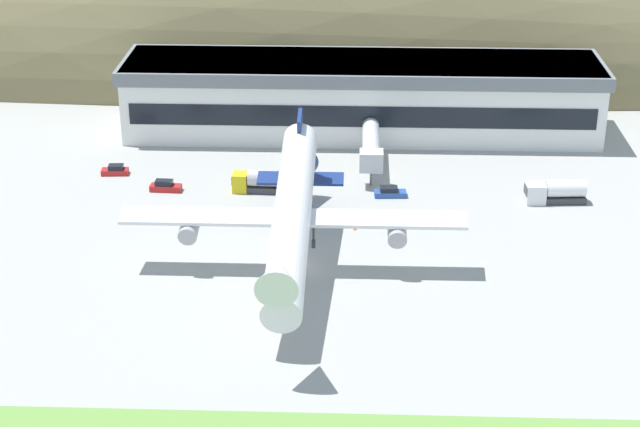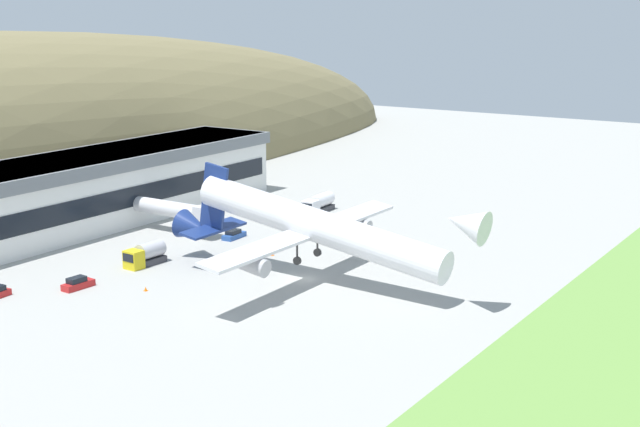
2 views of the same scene
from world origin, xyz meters
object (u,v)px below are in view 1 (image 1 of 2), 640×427
service_car_1 (390,192)px  fuel_truck (556,192)px  service_car_2 (115,170)px  traffic_cone_0 (355,228)px  traffic_cone_1 (186,213)px  terminal_building (362,92)px  cargo_airplane (292,214)px  service_car_0 (165,186)px  jetway_0 (371,146)px  box_truck (256,181)px

service_car_1 → fuel_truck: fuel_truck is taller
service_car_2 → fuel_truck: bearing=-7.1°
traffic_cone_0 → traffic_cone_1: bearing=170.7°
terminal_building → cargo_airplane: bearing=-99.2°
service_car_0 → service_car_1: service_car_0 is taller
service_car_1 → fuel_truck: bearing=-3.1°
service_car_2 → service_car_0: bearing=-34.8°
terminal_building → service_car_0: terminal_building is taller
cargo_airplane → service_car_2: bearing=133.1°
jetway_0 → box_truck: bearing=-153.1°
cargo_airplane → traffic_cone_1: cargo_airplane is taller
jetway_0 → service_car_2: size_ratio=4.06×
jetway_0 → service_car_2: (-37.84, -2.65, -3.38)m
service_car_0 → fuel_truck: fuel_truck is taller
jetway_0 → cargo_airplane: cargo_airplane is taller
jetway_0 → service_car_2: bearing=-176.0°
service_car_1 → traffic_cone_0: service_car_1 is taller
service_car_2 → traffic_cone_0: service_car_2 is taller
cargo_airplane → terminal_building: bearing=80.8°
jetway_0 → service_car_1: bearing=-74.1°
cargo_airplane → traffic_cone_0: bearing=58.7°
service_car_1 → traffic_cone_1: size_ratio=7.90×
box_truck → terminal_building: bearing=59.6°
service_car_2 → traffic_cone_0: bearing=-26.7°
terminal_building → fuel_truck: terminal_building is taller
service_car_2 → cargo_airplane: bearing=-46.9°
terminal_building → jetway_0: bearing=-85.1°
fuel_truck → traffic_cone_0: 29.59m
jetway_0 → traffic_cone_0: jetway_0 is taller
terminal_building → box_truck: terminal_building is taller
fuel_truck → jetway_0: bearing=157.6°
service_car_0 → traffic_cone_0: size_ratio=7.81×
jetway_0 → fuel_truck: size_ratio=1.92×
service_car_1 → traffic_cone_1: (-27.84, -7.46, -0.31)m
service_car_2 → fuel_truck: (63.50, -7.92, 0.97)m
traffic_cone_0 → traffic_cone_1: size_ratio=1.00×
service_car_0 → service_car_2: 10.33m
service_car_1 → traffic_cone_0: bearing=-113.2°
box_truck → jetway_0: bearing=26.9°
service_car_2 → traffic_cone_0: size_ratio=6.98×
service_car_1 → fuel_truck: size_ratio=0.54×
service_car_1 → jetway_0: bearing=105.9°
jetway_0 → cargo_airplane: bearing=-106.3°
terminal_building → traffic_cone_1: terminal_building is taller
box_truck → traffic_cone_1: 12.30m
traffic_cone_0 → traffic_cone_1: same height
fuel_truck → traffic_cone_1: (-50.84, -6.23, -1.30)m
jetway_0 → box_truck: jetway_0 is taller
service_car_2 → traffic_cone_1: bearing=-48.2°
terminal_building → service_car_1: terminal_building is taller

